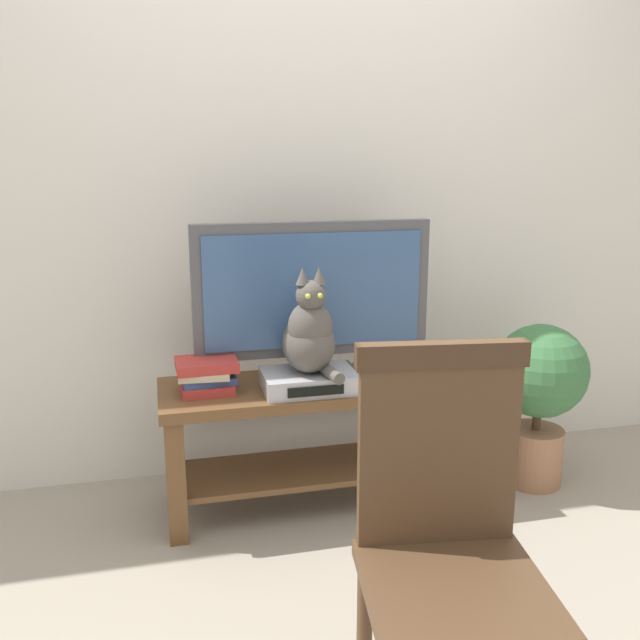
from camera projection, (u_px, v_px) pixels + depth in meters
name	position (u px, v px, depth m)	size (l,w,h in m)	color
ground_plane	(370.00, 581.00, 2.34)	(12.00, 12.00, 0.00)	gray
back_wall	(302.00, 157.00, 3.00)	(7.00, 0.12, 2.80)	silver
tv_stand	(317.00, 420.00, 2.78)	(1.24, 0.43, 0.53)	brown
tv	(313.00, 296.00, 2.73)	(0.95, 0.20, 0.63)	#4C4C51
media_box	(309.00, 381.00, 2.65)	(0.35, 0.25, 0.07)	#ADADB2
cat	(310.00, 335.00, 2.59)	(0.20, 0.31, 0.41)	#514C47
wooden_chair	(447.00, 531.00, 1.59)	(0.46, 0.46, 1.00)	#513823
book_stack	(207.00, 375.00, 2.62)	(0.24, 0.19, 0.13)	#B2332D
potted_plant	(539.00, 388.00, 2.95)	(0.40, 0.40, 0.72)	#9E6B4C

